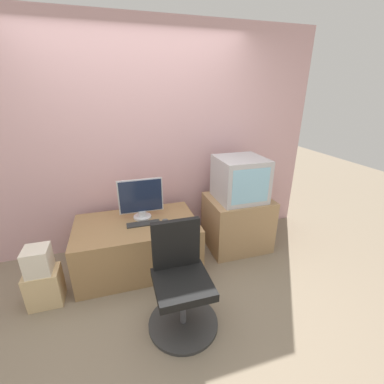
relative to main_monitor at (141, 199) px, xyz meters
name	(u,v)px	position (x,y,z in m)	size (l,w,h in m)	color
ground_plane	(167,315)	(0.07, -0.90, -0.77)	(12.00, 12.00, 0.00)	#7F705B
wall_back	(140,143)	(0.07, 0.43, 0.53)	(4.40, 0.05, 2.60)	#CC9EA3
desk	(138,244)	(-0.08, -0.11, -0.49)	(1.30, 0.79, 0.55)	#937047
side_stand	(237,222)	(1.16, -0.05, -0.44)	(0.74, 0.62, 0.66)	#A37F56
main_monitor	(141,199)	(0.00, 0.00, 0.00)	(0.48, 0.20, 0.45)	silver
keyboard	(143,224)	(-0.01, -0.16, -0.21)	(0.35, 0.10, 0.01)	#2D2D2D
mouse	(165,220)	(0.23, -0.16, -0.21)	(0.07, 0.03, 0.02)	#4C4C51
crt_tv	(240,179)	(1.15, -0.06, 0.14)	(0.54, 0.53, 0.50)	#B7B7BC
office_chair	(181,287)	(0.19, -0.98, -0.40)	(0.59, 0.59, 0.90)	#333333
cardboard_box_lower	(45,287)	(-0.97, -0.42, -0.59)	(0.29, 0.24, 0.35)	#D1B27F
cardboard_box_upper	(38,260)	(-0.97, -0.42, -0.29)	(0.21, 0.22, 0.24)	beige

